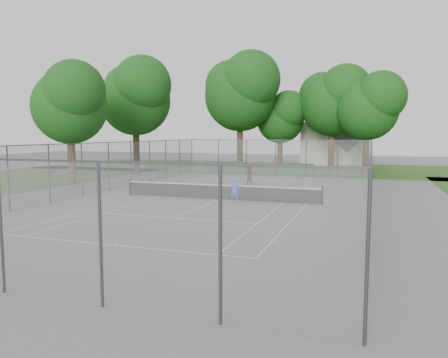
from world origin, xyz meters
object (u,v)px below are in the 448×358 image
(tennis_net, at_px, (219,191))
(woman_player, at_px, (250,176))
(house, at_px, (333,137))
(girl_player, at_px, (235,191))

(tennis_net, bearing_deg, woman_player, 91.71)
(house, relative_size, woman_player, 6.06)
(tennis_net, distance_m, woman_player, 8.19)
(woman_player, bearing_deg, tennis_net, -87.88)
(tennis_net, bearing_deg, girl_player, -40.65)
(tennis_net, bearing_deg, house, 81.59)
(house, xyz_separation_m, girl_player, (-3.06, -31.46, -2.90))
(house, distance_m, girl_player, 31.74)
(tennis_net, xyz_separation_m, house, (4.47, 30.25, 3.16))
(house, bearing_deg, woman_player, -102.07)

